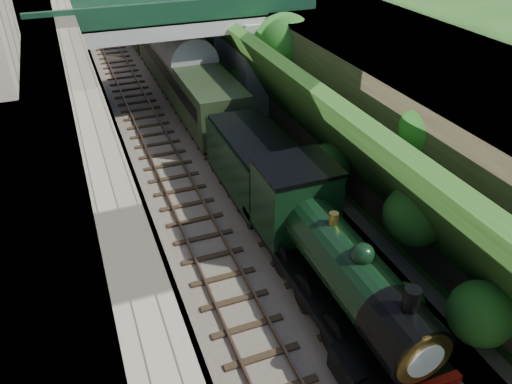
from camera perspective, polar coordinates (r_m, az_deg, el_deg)
name	(u,v)px	position (r m, az deg, el deg)	size (l,w,h in m)	color
trackbed	(188,133)	(29.80, -7.82, 6.72)	(10.00, 90.00, 0.20)	#473F38
retaining_wall	(80,90)	(27.89, -19.51, 10.92)	(1.00, 90.00, 7.00)	#756B56
street_plateau_left	(6,99)	(28.05, -26.64, 9.44)	(6.00, 90.00, 7.00)	#262628
street_plateau_right	(334,64)	(31.99, 8.95, 14.29)	(8.00, 90.00, 6.25)	#262628
embankment_slope	(271,85)	(29.49, 1.71, 12.09)	(4.66, 90.00, 6.48)	#1E4714
track_left	(154,136)	(29.41, -11.62, 6.28)	(2.50, 90.00, 0.20)	black
track_right	(207,127)	(30.00, -5.61, 7.36)	(2.50, 90.00, 0.20)	black
road_bridge	(181,45)	(32.26, -8.55, 16.25)	(16.00, 6.40, 7.25)	gray
tree	(285,47)	(29.53, 3.37, 16.18)	(3.60, 3.80, 6.60)	black
locomotive	(332,259)	(17.24, 8.68, -7.62)	(3.10, 10.22, 3.83)	black
tender	(254,167)	(22.86, -0.26, 2.90)	(2.70, 6.00, 3.05)	black
coach_front	(184,72)	(33.76, -8.22, 13.38)	(2.90, 18.00, 3.70)	black
coach_middle	(135,11)	(51.62, -13.72, 19.47)	(2.90, 18.00, 3.70)	black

